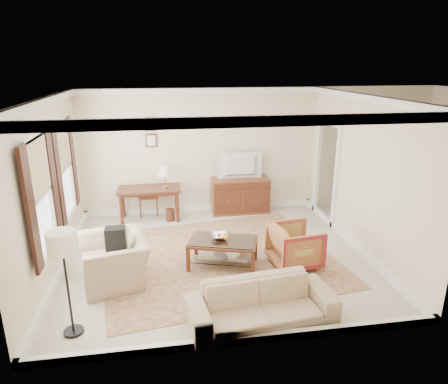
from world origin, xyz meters
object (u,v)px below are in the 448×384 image
object	(u,v)px
sofa	(262,298)
writing_desk	(149,193)
striped_armchair	(295,244)
club_armchair	(114,253)
coffee_table	(223,246)
sideboard	(240,195)
tv	(241,158)

from	to	relation	value
sofa	writing_desk	bearing A→B (deg)	104.60
writing_desk	sofa	distance (m)	4.41
writing_desk	striped_armchair	xyz separation A→B (m)	(2.54, -2.60, -0.23)
striped_armchair	club_armchair	xyz separation A→B (m)	(-3.07, -0.05, 0.09)
coffee_table	sofa	xyz separation A→B (m)	(0.26, -1.70, 0.01)
sideboard	tv	distance (m)	0.92
coffee_table	club_armchair	size ratio (longest dim) A/B	1.14
sideboard	tv	size ratio (longest dim) A/B	1.34
writing_desk	sofa	size ratio (longest dim) A/B	0.69
writing_desk	sofa	xyz separation A→B (m)	(1.56, -4.12, -0.25)
club_armchair	sofa	xyz separation A→B (m)	(2.08, -1.47, -0.11)
sofa	tv	bearing A→B (deg)	76.41
writing_desk	coffee_table	xyz separation A→B (m)	(1.29, -2.42, -0.26)
coffee_table	club_armchair	world-z (taller)	club_armchair
sideboard	club_armchair	xyz separation A→B (m)	(-2.64, -2.81, 0.09)
coffee_table	sofa	world-z (taller)	sofa
sideboard	striped_armchair	world-z (taller)	sideboard
tv	coffee_table	world-z (taller)	tv
tv	sofa	xyz separation A→B (m)	(-0.56, -4.25, -0.95)
sideboard	tv	xyz separation A→B (m)	(0.00, -0.02, 0.92)
writing_desk	sideboard	world-z (taller)	sideboard
sideboard	club_armchair	bearing A→B (deg)	-133.29
sideboard	club_armchair	size ratio (longest dim) A/B	1.17
coffee_table	striped_armchair	world-z (taller)	striped_armchair
writing_desk	sofa	world-z (taller)	sofa
writing_desk	tv	size ratio (longest dim) A/B	1.37
striped_armchair	club_armchair	size ratio (longest dim) A/B	0.71
coffee_table	striped_armchair	size ratio (longest dim) A/B	1.60
writing_desk	striped_armchair	bearing A→B (deg)	-45.67
sideboard	sofa	size ratio (longest dim) A/B	0.68
tv	club_armchair	xyz separation A→B (m)	(-2.64, -2.79, -0.83)
sideboard	writing_desk	bearing A→B (deg)	-175.81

